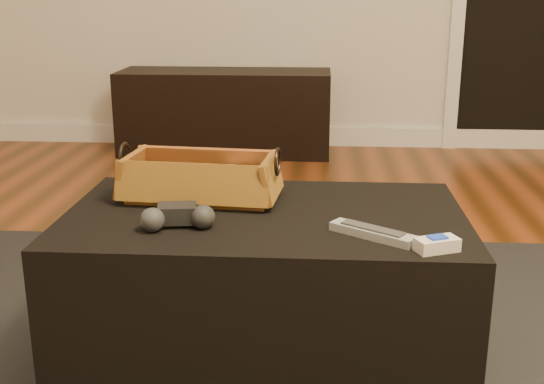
# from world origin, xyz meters

# --- Properties ---
(floor) EXTENTS (5.00, 5.50, 0.01)m
(floor) POSITION_xyz_m (0.00, 0.00, -0.01)
(floor) COLOR brown
(floor) RESTS_ON ground
(baseboard) EXTENTS (5.00, 0.04, 0.12)m
(baseboard) POSITION_xyz_m (0.00, 2.73, 0.06)
(baseboard) COLOR white
(baseboard) RESTS_ON floor
(media_cabinet) EXTENTS (1.27, 0.45, 0.50)m
(media_cabinet) POSITION_xyz_m (-0.55, 2.51, 0.25)
(media_cabinet) COLOR black
(media_cabinet) RESTS_ON floor
(area_rug) EXTENTS (2.60, 2.00, 0.01)m
(area_rug) POSITION_xyz_m (-0.11, -0.02, 0.01)
(area_rug) COLOR black
(area_rug) RESTS_ON floor
(ottoman) EXTENTS (1.00, 0.60, 0.42)m
(ottoman) POSITION_xyz_m (-0.11, 0.03, 0.22)
(ottoman) COLOR black
(ottoman) RESTS_ON area_rug
(tv_remote) EXTENTS (0.22, 0.05, 0.02)m
(tv_remote) POSITION_xyz_m (-0.31, 0.13, 0.46)
(tv_remote) COLOR black
(tv_remote) RESTS_ON wicker_basket
(cloth_bundle) EXTENTS (0.13, 0.11, 0.06)m
(cloth_bundle) POSITION_xyz_m (-0.17, 0.16, 0.48)
(cloth_bundle) COLOR #CAA98C
(cloth_bundle) RESTS_ON wicker_basket
(wicker_basket) EXTENTS (0.44, 0.26, 0.15)m
(wicker_basket) POSITION_xyz_m (-0.29, 0.14, 0.48)
(wicker_basket) COLOR #985622
(wicker_basket) RESTS_ON ottoman
(game_controller) EXTENTS (0.18, 0.12, 0.06)m
(game_controller) POSITION_xyz_m (-0.30, -0.10, 0.46)
(game_controller) COLOR black
(game_controller) RESTS_ON ottoman
(silver_remote) EXTENTS (0.20, 0.16, 0.02)m
(silver_remote) POSITION_xyz_m (0.15, -0.13, 0.44)
(silver_remote) COLOR #9EA1A6
(silver_remote) RESTS_ON ottoman
(cream_gadget) EXTENTS (0.10, 0.08, 0.03)m
(cream_gadget) POSITION_xyz_m (0.28, -0.20, 0.45)
(cream_gadget) COLOR silver
(cream_gadget) RESTS_ON ottoman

